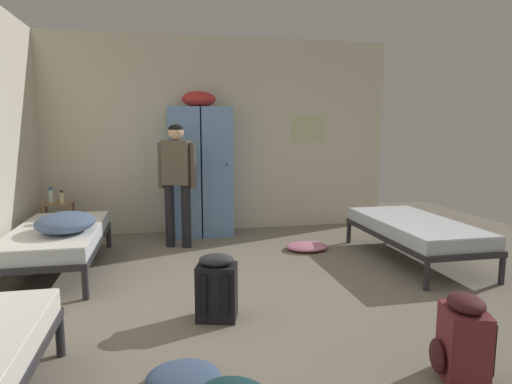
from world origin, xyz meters
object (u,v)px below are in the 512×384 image
Objects in this scene: backpack_black at (217,288)px; person_traveler at (177,174)px; locker_bank at (200,169)px; bedding_heap at (66,222)px; water_bottle at (51,196)px; clothes_pile_pink at (307,246)px; shelf_unit at (58,219)px; clothes_pile_denim at (183,378)px; bed_right at (415,229)px; bed_left_rear at (57,237)px; lotion_bottle at (62,197)px; backpack_maroon at (462,340)px.

person_traveler is at bearing 95.70° from backpack_black.
locker_bank is 2.26m from bedding_heap.
water_bottle reaches higher than clothes_pile_pink.
shelf_unit is 4.01m from clothes_pile_denim.
person_traveler is at bearing 156.32° from bed_right.
shelf_unit is 0.36× the size of person_traveler.
bed_right is at bearing -6.05° from bed_left_rear.
lotion_bottle is at bearing 102.86° from bedding_heap.
water_bottle is 3.46m from clothes_pile_pink.
clothes_pile_pink is at bearing -16.89° from person_traveler.
shelf_unit is 1.52m from bedding_heap.
lotion_bottle is 0.31× the size of clothes_pile_pink.
water_bottle reaches higher than bed_right.
water_bottle reaches higher than backpack_black.
water_bottle reaches higher than clothes_pile_denim.
bedding_heap is 4.33× the size of lotion_bottle.
backpack_maroon is at bearing -73.15° from locker_bank.
backpack_maroon reaches higher than bed_right.
bed_right is 11.21× the size of lotion_bottle.
locker_bank is at bearing 39.72° from bed_left_rear.
person_traveler is (-2.71, 1.19, 0.59)m from bed_right.
water_bottle is 0.37× the size of backpack_maroon.
shelf_unit is 1.06× the size of clothes_pile_pink.
clothes_pile_pink is (1.38, 1.83, -0.22)m from backpack_black.
lotion_bottle is at bearing 122.31° from backpack_black.
backpack_maroon reaches higher than bed_left_rear.
water_bottle is at bearing 165.96° from shelf_unit.
water_bottle is at bearing 107.81° from bedding_heap.
bed_right is at bearing -20.98° from shelf_unit.
clothes_pile_pink is 1.18× the size of clothes_pile_denim.
shelf_unit is at bearing 163.92° from person_traveler.
person_traveler is 7.87× the size of water_bottle.
clothes_pile_pink is (3.11, -0.90, -0.60)m from lotion_bottle.
person_traveler is at bearing -15.38° from lotion_bottle.
bed_left_rear is 1.22m from lotion_bottle.
locker_bank reaches higher than bed_right.
shelf_unit reaches higher than backpack_black.
bedding_heap is 1.36× the size of clothes_pile_pink.
bed_right is 3.52× the size of clothes_pile_pink.
backpack_black reaches higher than bed_right.
lotion_bottle is 3.30m from clothes_pile_pink.
shelf_unit is at bearing -14.04° from water_bottle.
bedding_heap is 1.34× the size of backpack_maroon.
bedding_heap is 0.46× the size of person_traveler.
person_traveler is at bearing 40.12° from bedding_heap.
bedding_heap is 1.97m from backpack_black.
person_traveler is at bearing -16.08° from shelf_unit.
bed_right is 2.73m from backpack_black.
water_bottle is (-0.33, 1.23, 0.28)m from bed_left_rear.
lotion_bottle is (-1.50, 0.41, -0.32)m from person_traveler.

